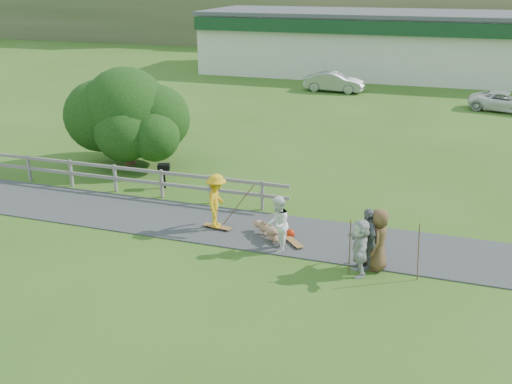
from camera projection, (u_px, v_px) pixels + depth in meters
ground at (172, 240)px, 18.26m from camera, size 260.00×260.00×0.00m
path at (191, 221)px, 19.58m from camera, size 34.00×3.00×0.04m
fence at (101, 172)px, 22.26m from camera, size 15.05×0.10×1.10m
strip_mall at (399, 43)px, 47.23m from camera, size 32.50×10.75×5.10m
skater_rider at (217, 204)px, 18.70m from camera, size 0.86×1.28×1.84m
skater_fallen at (269, 231)px, 18.20m from camera, size 1.35×1.40×0.57m
spectator_a at (278, 224)px, 17.25m from camera, size 0.80×0.96×1.77m
spectator_b at (367, 239)px, 16.21m from camera, size 0.89×1.18×1.86m
spectator_c at (378, 240)px, 16.18m from camera, size 0.59×0.91×1.84m
spectator_d at (360, 247)px, 15.91m from camera, size 0.95×1.63×1.68m
car_silver at (334, 82)px, 41.01m from camera, size 4.28×1.65×1.39m
car_white at (506, 102)px, 35.14m from camera, size 4.64×2.87×1.20m
tree at (128, 128)px, 24.93m from camera, size 5.99×5.99×3.38m
bbq at (164, 176)px, 22.54m from camera, size 0.55×0.48×0.99m
longboard_rider at (217, 228)px, 19.01m from camera, size 1.00×0.37×0.11m
longboard_fallen at (293, 243)px, 17.97m from camera, size 0.87×0.90×0.11m
helmet at (290, 233)px, 18.39m from camera, size 0.29×0.29×0.29m
pole_rider at (238, 200)px, 18.87m from camera, size 0.03×0.03×1.94m
pole_spec_left at (350, 247)px, 15.91m from camera, size 0.03×0.03×1.68m
pole_spec_right at (418, 252)px, 15.60m from camera, size 0.03×0.03×1.70m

